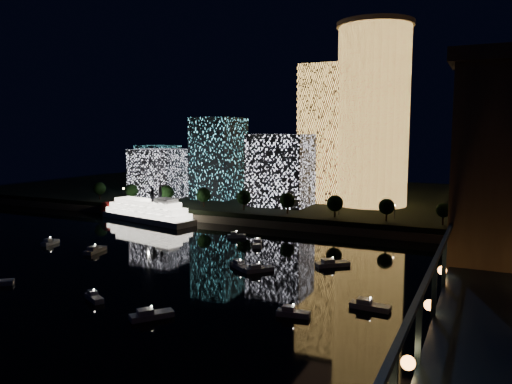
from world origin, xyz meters
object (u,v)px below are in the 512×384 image
tower_rectangular (324,134)px  truss_bridge (488,248)px  riverboat (144,211)px  tower_cylindrical (373,115)px

tower_rectangular → truss_bridge: (73.29, -126.28, -20.97)m
truss_bridge → riverboat: bearing=153.2°
tower_rectangular → truss_bridge: bearing=-59.9°
tower_cylindrical → truss_bridge: (49.81, -124.21, -29.54)m
tower_cylindrical → riverboat: bearing=-147.0°
tower_cylindrical → truss_bridge: tower_cylindrical is taller
truss_bridge → riverboat: (-135.67, 68.51, -12.20)m
tower_cylindrical → tower_rectangular: 25.07m
tower_rectangular → riverboat: bearing=-137.2°
truss_bridge → riverboat: truss_bridge is taller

